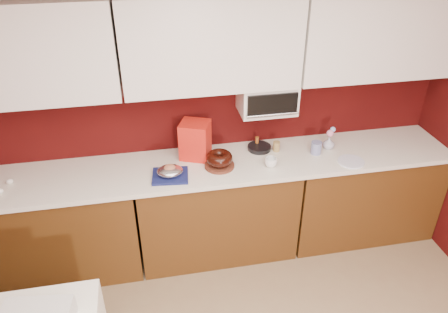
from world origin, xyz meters
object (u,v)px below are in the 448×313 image
Objects in this scene: bundt_cake at (219,158)px; flower_vase at (329,142)px; blue_jar at (316,148)px; coffee_mug at (271,161)px; toaster_oven at (267,97)px; foil_ham_nest at (170,171)px; pandoro_box at (195,140)px.

flower_vase is (0.97, 0.11, -0.02)m from bundt_cake.
blue_jar is at bearing -156.88° from flower_vase.
bundt_cake reaches higher than coffee_mug.
coffee_mug is at bearing -10.49° from bundt_cake.
toaster_oven is 4.24× the size of blue_jar.
bundt_cake is (-0.43, -0.22, -0.39)m from toaster_oven.
coffee_mug is (-0.03, -0.29, -0.43)m from toaster_oven.
coffee_mug is at bearing -0.17° from foil_ham_nest.
bundt_cake reaches higher than blue_jar.
toaster_oven is 0.52m from coffee_mug.
toaster_oven is at bearing 24.31° from pandoro_box.
foil_ham_nest is at bearing -169.74° from bundt_cake.
blue_jar is at bearing 16.39° from coffee_mug.
blue_jar is at bearing -22.42° from toaster_oven.
toaster_oven reaches higher than foil_ham_nest.
flower_vase is (0.14, 0.06, 0.01)m from blue_jar.
pandoro_box reaches higher than foil_ham_nest.
toaster_oven is 2.14× the size of bundt_cake.
foil_ham_nest is 2.11× the size of coffee_mug.
pandoro_box reaches higher than coffee_mug.
toaster_oven is at bearing 157.58° from blue_jar.
bundt_cake is at bearing -27.93° from pandoro_box.
blue_jar is at bearing 13.99° from pandoro_box.
pandoro_box is 0.64m from coffee_mug.
bundt_cake is 0.41m from foil_ham_nest.
foil_ham_nest is 0.80m from coffee_mug.
coffee_mug is (0.80, -0.00, -0.01)m from foil_ham_nest.
foil_ham_nest is 1.38m from flower_vase.
pandoro_box is 3.28× the size of coffee_mug.
flower_vase is (1.13, -0.09, -0.10)m from pandoro_box.
bundt_cake reaches higher than foil_ham_nest.
toaster_oven is 0.68m from pandoro_box.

